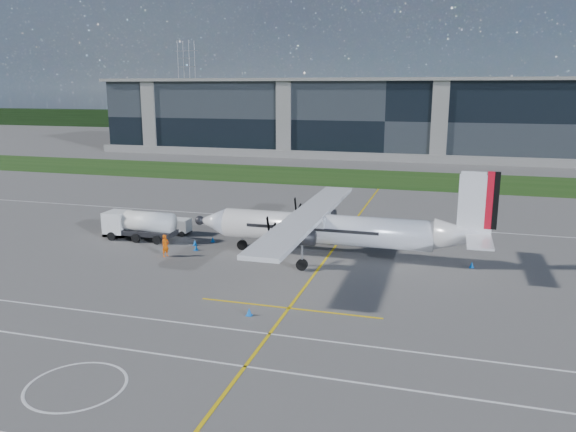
{
  "coord_description": "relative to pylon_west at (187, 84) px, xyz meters",
  "views": [
    {
      "loc": [
        12.31,
        -38.27,
        13.76
      ],
      "look_at": [
        -0.69,
        6.51,
        3.06
      ],
      "focal_mm": 35.0,
      "sensor_mm": 36.0,
      "label": 1
    }
  ],
  "objects": [
    {
      "name": "ground",
      "position": [
        80.0,
        -110.0,
        -15.0
      ],
      "size": [
        400.0,
        400.0,
        0.0
      ],
      "primitive_type": "plane",
      "color": "#5A5755",
      "rests_on": "ground"
    },
    {
      "name": "grass_strip",
      "position": [
        80.0,
        -102.0,
        -14.98
      ],
      "size": [
        400.0,
        18.0,
        0.04
      ],
      "primitive_type": "cube",
      "color": "#193D10",
      "rests_on": "ground"
    },
    {
      "name": "terminal_building",
      "position": [
        80.0,
        -70.0,
        -7.5
      ],
      "size": [
        120.0,
        20.0,
        15.0
      ],
      "primitive_type": "cube",
      "color": "black",
      "rests_on": "ground"
    },
    {
      "name": "tree_line",
      "position": [
        80.0,
        -10.0,
        -12.0
      ],
      "size": [
        400.0,
        6.0,
        6.0
      ],
      "primitive_type": "cube",
      "color": "black",
      "rests_on": "ground"
    },
    {
      "name": "pylon_west",
      "position": [
        0.0,
        0.0,
        0.0
      ],
      "size": [
        9.0,
        4.6,
        30.0
      ],
      "primitive_type": null,
      "color": "gray",
      "rests_on": "ground"
    },
    {
      "name": "yellow_taxiway_centerline",
      "position": [
        83.0,
        -140.0,
        -14.99
      ],
      "size": [
        0.2,
        70.0,
        0.01
      ],
      "primitive_type": "cube",
      "color": "yellow",
      "rests_on": "ground"
    },
    {
      "name": "white_lane_line",
      "position": [
        80.0,
        -164.0,
        -14.99
      ],
      "size": [
        90.0,
        0.15,
        0.01
      ],
      "primitive_type": "cube",
      "color": "white",
      "rests_on": "ground"
    },
    {
      "name": "turboprop_aircraft",
      "position": [
        83.67,
        -144.42,
        -11.16
      ],
      "size": [
        24.7,
        25.61,
        7.68
      ],
      "primitive_type": null,
      "color": "white",
      "rests_on": "ground"
    },
    {
      "name": "fuel_tanker_truck",
      "position": [
        64.69,
        -143.88,
        -13.66
      ],
      "size": [
        7.16,
        2.33,
        2.69
      ],
      "primitive_type": null,
      "color": "white",
      "rests_on": "ground"
    },
    {
      "name": "baggage_tug",
      "position": [
        67.61,
        -141.18,
        -14.23
      ],
      "size": [
        2.57,
        1.54,
        1.54
      ],
      "primitive_type": null,
      "color": "silver",
      "rests_on": "ground"
    },
    {
      "name": "ground_crew_person",
      "position": [
        70.01,
        -148.03,
        -13.93
      ],
      "size": [
        0.91,
        1.04,
        2.15
      ],
      "primitive_type": "imported",
      "rotation": [
        0.0,
        0.0,
        1.18
      ],
      "color": "#F25907",
      "rests_on": "ground"
    },
    {
      "name": "safety_cone_nose_port",
      "position": [
        71.66,
        -145.67,
        -14.75
      ],
      "size": [
        0.36,
        0.36,
        0.5
      ],
      "primitive_type": "cone",
      "color": "blue",
      "rests_on": "ground"
    },
    {
      "name": "safety_cone_nose_stbd",
      "position": [
        71.97,
        -142.8,
        -14.75
      ],
      "size": [
        0.36,
        0.36,
        0.5
      ],
      "primitive_type": "cone",
      "color": "blue",
      "rests_on": "ground"
    },
    {
      "name": "safety_cone_tail",
      "position": [
        94.45,
        -144.07,
        -14.75
      ],
      "size": [
        0.36,
        0.36,
        0.5
      ],
      "primitive_type": "cone",
      "color": "blue",
      "rests_on": "ground"
    },
    {
      "name": "safety_cone_fwd",
      "position": [
        70.9,
        -144.31,
        -14.75
      ],
      "size": [
        0.36,
        0.36,
        0.5
      ],
      "primitive_type": "cone",
      "color": "blue",
      "rests_on": "ground"
    },
    {
      "name": "safety_cone_portwing",
      "position": [
        80.96,
        -157.8,
        -14.75
      ],
      "size": [
        0.36,
        0.36,
        0.5
      ],
      "primitive_type": "cone",
      "color": "blue",
      "rests_on": "ground"
    },
    {
      "name": "safety_cone_stbdwing",
      "position": [
        81.12,
        -131.58,
        -14.75
      ],
      "size": [
        0.36,
        0.36,
        0.5
      ],
      "primitive_type": "cone",
      "color": "blue",
      "rests_on": "ground"
    }
  ]
}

